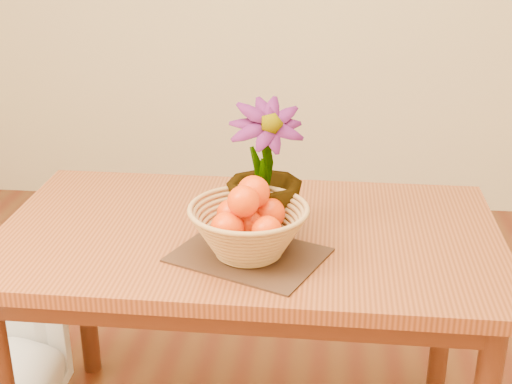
# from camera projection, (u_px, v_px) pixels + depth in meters

# --- Properties ---
(table) EXTENTS (1.40, 0.80, 0.75)m
(table) POSITION_uv_depth(u_px,v_px,m) (249.00, 258.00, 2.02)
(table) COLOR brown
(table) RESTS_ON floor
(placemat) EXTENTS (0.44, 0.39, 0.01)m
(placemat) POSITION_uv_depth(u_px,v_px,m) (249.00, 255.00, 1.84)
(placemat) COLOR #3C2316
(placemat) RESTS_ON table
(wicker_basket) EXTENTS (0.31, 0.31, 0.13)m
(wicker_basket) POSITION_uv_depth(u_px,v_px,m) (249.00, 232.00, 1.82)
(wicker_basket) COLOR #A88346
(wicker_basket) RESTS_ON placemat
(orange_pile) EXTENTS (0.18, 0.19, 0.15)m
(orange_pile) POSITION_uv_depth(u_px,v_px,m) (249.00, 214.00, 1.80)
(orange_pile) COLOR red
(orange_pile) RESTS_ON wicker_basket
(potted_plant) EXTENTS (0.26, 0.26, 0.37)m
(potted_plant) POSITION_uv_depth(u_px,v_px,m) (264.00, 170.00, 1.91)
(potted_plant) COLOR #1B4E16
(potted_plant) RESTS_ON table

